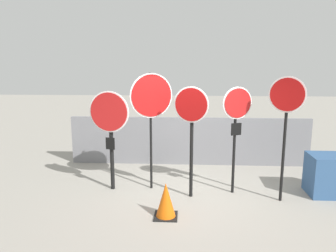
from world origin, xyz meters
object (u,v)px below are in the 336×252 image
stop_sign_4 (286,109)px  stop_sign_1 (151,101)px  stop_sign_2 (191,118)px  traffic_cone_0 (166,200)px  stop_sign_3 (237,115)px  storage_crate (328,175)px  stop_sign_0 (110,122)px

stop_sign_4 → stop_sign_1: bearing=-167.7°
stop_sign_2 → traffic_cone_0: 1.70m
stop_sign_4 → stop_sign_3: bearing=-179.4°
traffic_cone_0 → storage_crate: (3.39, 1.22, 0.11)m
stop_sign_1 → stop_sign_3: 1.81m
storage_crate → traffic_cone_0: bearing=-160.2°
stop_sign_1 → storage_crate: size_ratio=2.96×
traffic_cone_0 → stop_sign_3: bearing=40.0°
stop_sign_3 → traffic_cone_0: 2.29m
stop_sign_2 → traffic_cone_0: (-0.46, -0.91, -1.37)m
stop_sign_0 → stop_sign_4: bearing=2.7°
stop_sign_2 → storage_crate: 3.21m
stop_sign_3 → traffic_cone_0: (-1.40, -1.17, -1.38)m
stop_sign_0 → stop_sign_3: 2.68m
traffic_cone_0 → storage_crate: 3.61m
stop_sign_0 → stop_sign_1: (0.89, 0.09, 0.45)m
stop_sign_1 → stop_sign_3: stop_sign_1 is taller
stop_sign_0 → stop_sign_3: stop_sign_3 is taller
stop_sign_1 → stop_sign_3: (1.78, -0.15, -0.27)m
stop_sign_2 → stop_sign_3: stop_sign_2 is taller
stop_sign_3 → storage_crate: size_ratio=2.65×
traffic_cone_0 → stop_sign_1: bearing=106.3°
stop_sign_0 → stop_sign_3: size_ratio=0.95×
stop_sign_4 → traffic_cone_0: size_ratio=3.88×
stop_sign_4 → storage_crate: size_ratio=2.91×
stop_sign_0 → stop_sign_1: bearing=15.6°
stop_sign_2 → storage_crate: (2.93, 0.31, -1.25)m
stop_sign_2 → stop_sign_3: size_ratio=1.01×
stop_sign_4 → storage_crate: stop_sign_4 is taller
stop_sign_1 → storage_crate: (3.78, -0.10, -1.54)m
stop_sign_0 → stop_sign_4: size_ratio=0.87×
stop_sign_3 → storage_crate: (1.99, 0.05, -1.27)m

